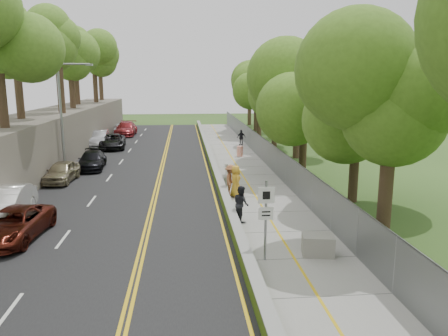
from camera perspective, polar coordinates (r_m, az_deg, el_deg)
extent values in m
plane|color=#33511E|center=(19.66, 0.69, -8.69)|extent=(140.00, 140.00, 0.00)
cube|color=black|center=(34.21, -10.98, -0.12)|extent=(11.20, 66.00, 0.04)
cube|color=gray|center=(34.33, 2.34, 0.13)|extent=(4.20, 66.00, 0.05)
cube|color=#8EE91C|center=(34.05, -1.50, 0.52)|extent=(0.42, 66.00, 0.60)
cube|color=#595147|center=(35.63, -24.19, 2.77)|extent=(5.00, 66.00, 4.00)
cube|color=slate|center=(34.49, 5.81, 1.78)|extent=(0.04, 66.00, 2.00)
cylinder|color=gray|center=(33.64, -20.48, 6.03)|extent=(0.18, 0.18, 8.00)
cylinder|color=gray|center=(33.27, -19.07, 12.72)|extent=(2.30, 0.13, 0.13)
cube|color=gray|center=(33.03, -17.20, 12.76)|extent=(0.50, 0.22, 0.14)
cylinder|color=gray|center=(16.48, 5.46, -6.89)|extent=(0.09, 0.09, 3.10)
cube|color=white|center=(16.16, 5.55, -3.56)|extent=(0.62, 0.04, 0.62)
cube|color=white|center=(16.36, 5.50, -5.93)|extent=(0.56, 0.04, 0.50)
cylinder|color=#F9462C|center=(38.86, 2.09, 2.20)|extent=(0.56, 0.56, 0.92)
cube|color=gray|center=(17.67, 12.16, -9.78)|extent=(1.34, 1.10, 0.80)
imported|color=white|center=(23.53, -26.77, -4.33)|extent=(1.96, 5.09, 1.65)
imported|color=#4D170E|center=(20.81, -25.81, -6.68)|extent=(2.59, 4.93, 1.32)
imported|color=black|center=(34.89, -16.88, 0.97)|extent=(2.14, 4.70, 1.33)
imported|color=gray|center=(31.11, -20.43, -0.45)|extent=(1.85, 4.14, 1.38)
imported|color=#9FA1A5|center=(45.94, -16.13, 3.66)|extent=(2.06, 5.19, 1.68)
imported|color=black|center=(44.72, -14.34, 3.39)|extent=(2.84, 5.33, 1.43)
imported|color=maroon|center=(54.86, -12.69, 5.02)|extent=(2.35, 5.67, 1.64)
imported|color=silver|center=(56.93, -13.36, 5.09)|extent=(1.70, 4.10, 1.39)
imported|color=gold|center=(25.38, 1.52, -1.73)|extent=(0.81, 1.03, 1.86)
imported|color=silver|center=(27.93, 0.36, -0.84)|extent=(0.51, 0.64, 1.53)
imported|color=black|center=(21.03, 2.27, -4.68)|extent=(0.88, 1.01, 1.76)
imported|color=#9A5C38|center=(25.68, 0.86, -1.59)|extent=(0.91, 1.30, 1.84)
imported|color=black|center=(45.47, 2.27, 4.00)|extent=(1.02, 0.63, 1.62)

